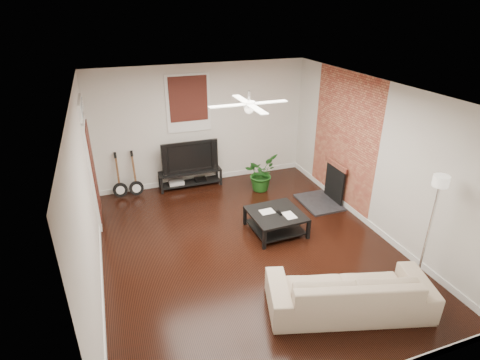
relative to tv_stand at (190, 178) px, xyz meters
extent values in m
cube|color=black|center=(0.40, -2.78, -0.20)|extent=(5.00, 6.00, 0.01)
cube|color=white|center=(0.40, -2.78, 2.60)|extent=(5.00, 6.00, 0.01)
cube|color=silver|center=(0.40, 0.22, 1.20)|extent=(5.00, 0.01, 2.80)
cube|color=silver|center=(0.40, -5.78, 1.20)|extent=(5.00, 0.01, 2.80)
cube|color=silver|center=(-2.10, -2.78, 1.20)|extent=(0.01, 6.00, 2.80)
cube|color=silver|center=(2.90, -2.78, 1.20)|extent=(0.01, 6.00, 2.80)
cube|color=#A34434|center=(2.89, -1.78, 1.20)|extent=(0.02, 2.20, 2.80)
cube|color=black|center=(2.60, -1.78, 0.26)|extent=(0.80, 1.10, 0.92)
cube|color=#3B1410|center=(0.10, 0.19, 1.75)|extent=(1.00, 0.06, 1.30)
cube|color=white|center=(-2.06, -0.88, 1.05)|extent=(0.08, 1.00, 2.50)
cube|color=black|center=(0.00, 0.00, 0.00)|extent=(1.45, 0.39, 0.41)
imported|color=black|center=(0.00, 0.02, 0.58)|extent=(1.30, 0.17, 0.75)
cube|color=black|center=(1.08, -2.48, 0.00)|extent=(0.99, 0.99, 0.40)
imported|color=tan|center=(1.21, -4.68, 0.13)|extent=(2.43, 1.48, 0.66)
imported|color=#1A5017|center=(1.50, -0.70, 0.21)|extent=(0.99, 0.98, 0.83)
camera|label=1|loc=(-1.66, -8.13, 3.81)|focal=28.61mm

